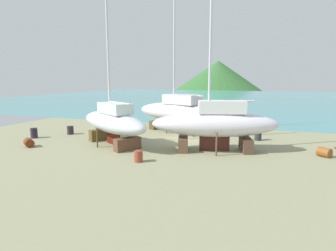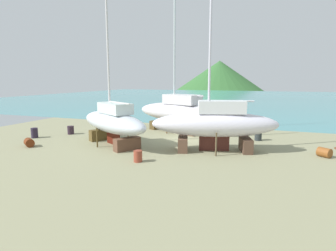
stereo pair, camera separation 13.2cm
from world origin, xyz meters
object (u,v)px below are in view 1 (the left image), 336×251
Objects in this scene: sailboat_large_starboard at (215,123)px; barrel_blue_faded at (258,135)px; sailboat_mid_port at (113,121)px; barrel_tipped_center at (34,133)px; barrel_rust_far at (138,156)px; barrel_tipped_right at (100,129)px; worker at (238,121)px; barrel_tipped_left at (29,143)px; barrel_by_slipway at (324,152)px; sailboat_far_slipway at (178,111)px; barrel_rust_near at (70,130)px.

sailboat_large_starboard is 17.82× the size of barrel_blue_faded.
barrel_blue_faded is (11.11, 5.89, -1.51)m from sailboat_mid_port.
barrel_blue_faded is at bearing 17.08° from barrel_tipped_center.
barrel_rust_far is 11.13m from barrel_tipped_right.
worker reaches higher than barrel_tipped_left.
barrel_tipped_right is at bearing 173.65° from barrel_by_slipway.
barrel_tipped_right is (-12.19, 3.13, -1.72)m from sailboat_large_starboard.
barrel_tipped_center is at bearing -162.92° from barrel_blue_faded.
barrel_rust_far reaches higher than barrel_by_slipway.
worker is 5.49m from barrel_blue_faded.
sailboat_far_slipway reaches higher than sailboat_large_starboard.
barrel_tipped_center reaches higher than barrel_rust_near.
barrel_tipped_left is at bearing 175.71° from barrel_rust_far.
barrel_tipped_left is at bearing -86.28° from barrel_rust_near.
sailboat_far_slipway is 13.92m from barrel_tipped_center.
sailboat_mid_port is 18.90× the size of barrel_rust_near.
barrel_by_slipway is (12.63, -5.91, -1.75)m from sailboat_far_slipway.
sailboat_far_slipway is 18.85× the size of barrel_tipped_left.
barrel_tipped_right is 7.24m from barrel_tipped_left.
sailboat_far_slipway reaches higher than barrel_rust_near.
barrel_by_slipway is at bearing 25.33° from barrel_rust_far.
barrel_blue_faded is 20.33m from barrel_tipped_center.
sailboat_far_slipway is 14.06m from barrel_by_slipway.
barrel_by_slipway is at bearing -6.35° from barrel_tipped_right.
sailboat_large_starboard reaches higher than worker.
barrel_tipped_center is at bearing 56.25° from sailboat_far_slipway.
worker is at bearing 114.76° from barrel_blue_faded.
sailboat_large_starboard reaches higher than barrel_tipped_center.
sailboat_large_starboard reaches higher than barrel_rust_near.
barrel_rust_near is at bearing 149.23° from barrel_rust_far.
barrel_rust_far is 12.89m from barrel_by_slipway.
barrel_blue_faded reaches higher than barrel_tipped_left.
barrel_rust_far is 12.89m from barrel_tipped_center.
worker is at bearing -97.09° from sailboat_mid_port.
worker is (8.82, 10.85, -1.05)m from sailboat_mid_port.
worker is 20.34m from barrel_tipped_center.
barrel_rust_near is (-6.36, 2.52, -1.56)m from sailboat_mid_port.
barrel_by_slipway is 19.81m from barrel_tipped_right.
worker reaches higher than barrel_by_slipway.
barrel_tipped_left reaches higher than barrel_by_slipway.
barrel_by_slipway is 22.23m from barrel_tipped_left.
barrel_tipped_right is at bearing 43.44° from barrel_tipped_center.
worker is 1.99× the size of barrel_tipped_left.
barrel_tipped_right reaches higher than barrel_tipped_left.
sailboat_far_slipway is at bearing 29.01° from barrel_rust_near.
sailboat_mid_port is at bearing -21.61° from barrel_rust_near.
sailboat_mid_port reaches higher than barrel_tipped_center.
barrel_rust_near reaches higher than barrel_by_slipway.
barrel_blue_faded is (17.47, 3.37, 0.05)m from barrel_rust_near.
sailboat_mid_port is at bearing -45.30° from barrel_tipped_right.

